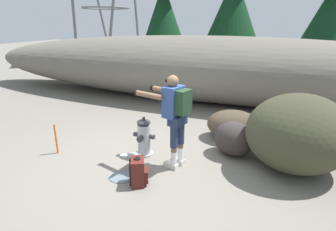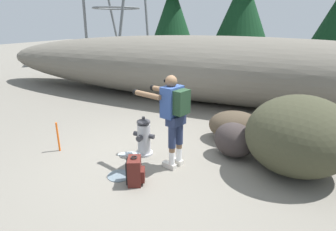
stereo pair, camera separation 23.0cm
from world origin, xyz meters
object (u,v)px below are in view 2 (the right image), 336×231
object	(u,v)px
fire_hydrant	(144,137)
boulder_large	(299,135)
boulder_mid	(236,126)
utility_worker	(172,110)
spare_backpack	(135,171)
boulder_outlier	(287,138)
boulder_small	(234,140)
survey_stake	(58,137)

from	to	relation	value
fire_hydrant	boulder_large	xyz separation A→B (m)	(2.67, 0.48, 0.32)
boulder_large	boulder_mid	world-z (taller)	boulder_large
utility_worker	spare_backpack	size ratio (longest dim) A/B	3.47
utility_worker	boulder_outlier	distance (m)	2.61
boulder_large	boulder_outlier	world-z (taller)	boulder_large
fire_hydrant	boulder_small	distance (m)	1.72
fire_hydrant	spare_backpack	xyz separation A→B (m)	(0.36, -0.96, -0.13)
boulder_mid	utility_worker	bearing A→B (deg)	-117.31
spare_backpack	survey_stake	distance (m)	2.02
fire_hydrant	boulder_outlier	size ratio (longest dim) A/B	1.38
spare_backpack	boulder_large	bearing A→B (deg)	5.96
utility_worker	boulder_small	bearing A→B (deg)	-122.60
fire_hydrant	survey_stake	xyz separation A→B (m)	(-1.62, -0.56, -0.05)
boulder_large	boulder_outlier	distance (m)	1.09
utility_worker	boulder_large	xyz separation A→B (m)	(2.00, 0.67, -0.37)
survey_stake	spare_backpack	bearing A→B (deg)	-11.28
fire_hydrant	boulder_outlier	world-z (taller)	fire_hydrant
fire_hydrant	survey_stake	world-z (taller)	fire_hydrant
boulder_large	boulder_small	xyz separation A→B (m)	(-1.07, 0.15, -0.34)
boulder_mid	survey_stake	distance (m)	3.66
fire_hydrant	spare_backpack	bearing A→B (deg)	-69.47
boulder_mid	boulder_outlier	xyz separation A→B (m)	(1.04, 0.07, -0.11)
utility_worker	survey_stake	world-z (taller)	utility_worker
fire_hydrant	boulder_mid	distance (m)	2.03
boulder_mid	survey_stake	size ratio (longest dim) A/B	1.92
spare_backpack	boulder_large	world-z (taller)	boulder_large
boulder_large	boulder_mid	size ratio (longest dim) A/B	1.51
boulder_small	boulder_outlier	distance (m)	1.25
fire_hydrant	spare_backpack	size ratio (longest dim) A/B	1.63
boulder_mid	boulder_outlier	bearing A→B (deg)	3.83
boulder_mid	boulder_outlier	world-z (taller)	boulder_mid
fire_hydrant	survey_stake	distance (m)	1.71
utility_worker	boulder_small	world-z (taller)	utility_worker
boulder_outlier	boulder_large	bearing A→B (deg)	-81.59
utility_worker	boulder_small	distance (m)	1.42
fire_hydrant	boulder_mid	world-z (taller)	fire_hydrant
boulder_small	boulder_outlier	world-z (taller)	boulder_small
boulder_small	boulder_mid	bearing A→B (deg)	98.51
fire_hydrant	boulder_large	size ratio (longest dim) A/B	0.44
boulder_outlier	fire_hydrant	bearing A→B (deg)	-149.96
fire_hydrant	boulder_small	bearing A→B (deg)	21.56
spare_backpack	boulder_large	distance (m)	2.75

